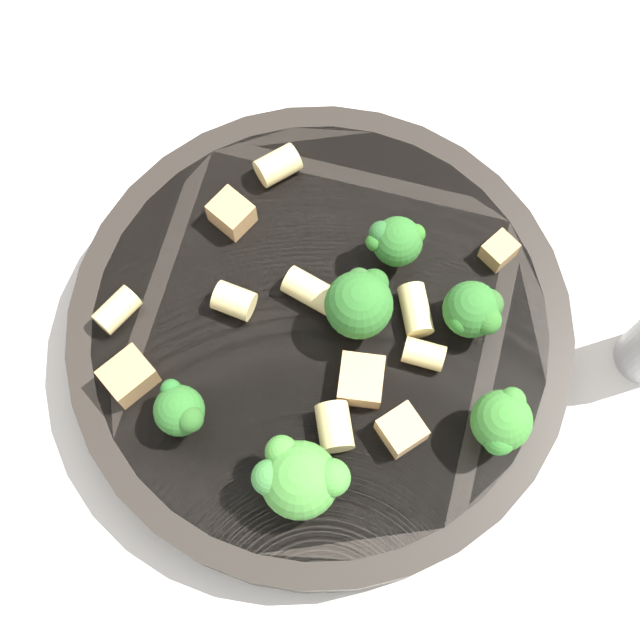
# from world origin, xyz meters

# --- Properties ---
(ground_plane) EXTENTS (2.00, 2.00, 0.00)m
(ground_plane) POSITION_xyz_m (0.00, 0.00, 0.00)
(ground_plane) COLOR beige
(pasta_bowl) EXTENTS (0.28, 0.28, 0.03)m
(pasta_bowl) POSITION_xyz_m (0.00, 0.00, 0.02)
(pasta_bowl) COLOR #28231E
(pasta_bowl) RESTS_ON ground_plane
(broccoli_floret_0) EXTENTS (0.03, 0.03, 0.04)m
(broccoli_floret_0) POSITION_xyz_m (0.11, 0.01, 0.06)
(broccoli_floret_0) COLOR #93B766
(broccoli_floret_0) RESTS_ON pasta_bowl
(broccoli_floret_1) EXTENTS (0.03, 0.03, 0.03)m
(broccoli_floret_1) POSITION_xyz_m (0.06, 0.05, 0.05)
(broccoli_floret_1) COLOR #93B766
(broccoli_floret_1) RESTS_ON pasta_bowl
(broccoli_floret_2) EXTENTS (0.04, 0.04, 0.04)m
(broccoli_floret_2) POSITION_xyz_m (0.01, 0.02, 0.06)
(broccoli_floret_2) COLOR #93B766
(broccoli_floret_2) RESTS_ON pasta_bowl
(broccoli_floret_3) EXTENTS (0.05, 0.04, 0.04)m
(broccoli_floret_3) POSITION_xyz_m (0.05, -0.08, 0.06)
(broccoli_floret_3) COLOR #9EC175
(broccoli_floret_3) RESTS_ON pasta_bowl
(broccoli_floret_4) EXTENTS (0.03, 0.03, 0.04)m
(broccoli_floret_4) POSITION_xyz_m (0.01, 0.06, 0.06)
(broccoli_floret_4) COLOR #93B766
(broccoli_floret_4) RESTS_ON pasta_bowl
(broccoli_floret_5) EXTENTS (0.03, 0.03, 0.03)m
(broccoli_floret_5) POSITION_xyz_m (-0.03, -0.09, 0.05)
(broccoli_floret_5) COLOR #9EC175
(broccoli_floret_5) RESTS_ON pasta_bowl
(rigatoni_0) EXTENTS (0.03, 0.03, 0.02)m
(rigatoni_0) POSITION_xyz_m (0.04, -0.04, 0.04)
(rigatoni_0) COLOR #E0C67F
(rigatoni_0) RESTS_ON pasta_bowl
(rigatoni_1) EXTENTS (0.03, 0.02, 0.02)m
(rigatoni_1) POSITION_xyz_m (-0.02, 0.01, 0.04)
(rigatoni_1) COLOR #E0C67F
(rigatoni_1) RESTS_ON pasta_bowl
(rigatoni_2) EXTENTS (0.03, 0.02, 0.01)m
(rigatoni_2) POSITION_xyz_m (0.06, 0.02, 0.04)
(rigatoni_2) COLOR #E0C67F
(rigatoni_2) RESTS_ON pasta_bowl
(rigatoni_3) EXTENTS (0.03, 0.02, 0.02)m
(rigatoni_3) POSITION_xyz_m (-0.04, -0.02, 0.04)
(rigatoni_3) COLOR #E0C67F
(rigatoni_3) RESTS_ON pasta_bowl
(rigatoni_4) EXTENTS (0.02, 0.03, 0.02)m
(rigatoni_4) POSITION_xyz_m (-0.08, 0.06, 0.04)
(rigatoni_4) COLOR #E0C67F
(rigatoni_4) RESTS_ON pasta_bowl
(rigatoni_5) EXTENTS (0.02, 0.03, 0.01)m
(rigatoni_5) POSITION_xyz_m (-0.09, -0.06, 0.04)
(rigatoni_5) COLOR #E0C67F
(rigatoni_5) RESTS_ON pasta_bowl
(rigatoni_6) EXTENTS (0.03, 0.03, 0.02)m
(rigatoni_6) POSITION_xyz_m (0.04, 0.04, 0.04)
(rigatoni_6) COLOR #E0C67F
(rigatoni_6) RESTS_ON pasta_bowl
(chicken_chunk_0) EXTENTS (0.03, 0.03, 0.02)m
(chicken_chunk_0) POSITION_xyz_m (0.04, -0.01, 0.04)
(chicken_chunk_0) COLOR tan
(chicken_chunk_0) RESTS_ON pasta_bowl
(chicken_chunk_1) EXTENTS (0.02, 0.02, 0.02)m
(chicken_chunk_1) POSITION_xyz_m (-0.08, 0.02, 0.04)
(chicken_chunk_1) COLOR tan
(chicken_chunk_1) RESTS_ON pasta_bowl
(chicken_chunk_2) EXTENTS (0.03, 0.03, 0.02)m
(chicken_chunk_2) POSITION_xyz_m (-0.06, -0.09, 0.04)
(chicken_chunk_2) COLOR tan
(chicken_chunk_2) RESTS_ON pasta_bowl
(chicken_chunk_3) EXTENTS (0.03, 0.03, 0.02)m
(chicken_chunk_3) POSITION_xyz_m (0.07, -0.02, 0.04)
(chicken_chunk_3) COLOR tan
(chicken_chunk_3) RESTS_ON pasta_bowl
(chicken_chunk_4) EXTENTS (0.02, 0.02, 0.01)m
(chicken_chunk_4) POSITION_xyz_m (0.05, 0.10, 0.04)
(chicken_chunk_4) COLOR tan
(chicken_chunk_4) RESTS_ON pasta_bowl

